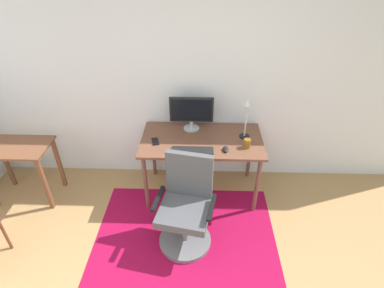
{
  "coord_description": "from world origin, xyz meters",
  "views": [
    {
      "loc": [
        0.02,
        -1.02,
        2.56
      ],
      "look_at": [
        -0.06,
        1.52,
        0.85
      ],
      "focal_mm": 28.49,
      "sensor_mm": 36.0,
      "label": 1
    }
  ],
  "objects": [
    {
      "name": "side_table",
      "position": [
        -1.98,
        1.62,
        0.58
      ],
      "size": [
        0.72,
        0.47,
        0.71
      ],
      "color": "brown",
      "rests_on": "ground"
    },
    {
      "name": "desk_lamp",
      "position": [
        0.51,
        1.83,
        1.06
      ],
      "size": [
        0.11,
        0.11,
        0.45
      ],
      "color": "black",
      "rests_on": "desk"
    },
    {
      "name": "monitor",
      "position": [
        -0.08,
        1.99,
        0.98
      ],
      "size": [
        0.49,
        0.18,
        0.39
      ],
      "color": "#B2B2B7",
      "rests_on": "desk"
    },
    {
      "name": "coffee_cup",
      "position": [
        0.51,
        1.62,
        0.8
      ],
      "size": [
        0.07,
        0.07,
        0.1
      ],
      "primitive_type": "cylinder",
      "color": "brown",
      "rests_on": "desk"
    },
    {
      "name": "desk",
      "position": [
        0.04,
        1.77,
        0.67
      ],
      "size": [
        1.32,
        0.72,
        0.75
      ],
      "color": "brown",
      "rests_on": "ground"
    },
    {
      "name": "wall_back",
      "position": [
        0.0,
        2.2,
        1.3
      ],
      "size": [
        6.0,
        0.1,
        2.6
      ],
      "primitive_type": "cube",
      "color": "silver",
      "rests_on": "ground"
    },
    {
      "name": "cell_phone",
      "position": [
        -0.46,
        1.7,
        0.75
      ],
      "size": [
        0.1,
        0.15,
        0.01
      ],
      "primitive_type": "cube",
      "rotation": [
        0.0,
        0.0,
        0.27
      ],
      "color": "black",
      "rests_on": "desk"
    },
    {
      "name": "area_rug",
      "position": [
        -0.11,
        1.09,
        0.0
      ],
      "size": [
        1.84,
        1.35,
        0.01
      ],
      "primitive_type": "cube",
      "color": "maroon",
      "rests_on": "ground"
    },
    {
      "name": "computer_mouse",
      "position": [
        0.28,
        1.56,
        0.77
      ],
      "size": [
        0.06,
        0.1,
        0.03
      ],
      "primitive_type": "ellipsoid",
      "color": "black",
      "rests_on": "desk"
    },
    {
      "name": "office_chair",
      "position": [
        -0.1,
        1.05,
        0.39
      ],
      "size": [
        0.6,
        0.55,
        0.96
      ],
      "rotation": [
        0.0,
        0.0,
        -0.19
      ],
      "color": "slate",
      "rests_on": "ground"
    },
    {
      "name": "keyboard",
      "position": [
        -0.06,
        1.54,
        0.76
      ],
      "size": [
        0.43,
        0.13,
        0.02
      ],
      "primitive_type": "cube",
      "color": "black",
      "rests_on": "desk"
    }
  ]
}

